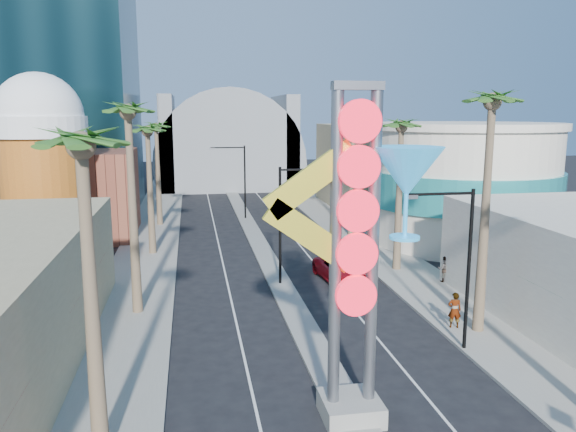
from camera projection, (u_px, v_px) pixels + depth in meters
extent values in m
cube|color=gray|center=(151.00, 240.00, 50.82)|extent=(5.00, 100.00, 0.15)
cube|color=gray|center=(353.00, 233.00, 54.03)|extent=(5.00, 100.00, 0.15)
cube|color=gray|center=(251.00, 230.00, 55.33)|extent=(1.60, 84.00, 0.15)
cube|color=brown|center=(79.00, 194.00, 51.92)|extent=(10.00, 10.00, 8.00)
cube|color=tan|center=(375.00, 168.00, 66.82)|extent=(10.00, 20.00, 10.00)
cylinder|color=#B24C17|center=(45.00, 197.00, 43.82)|extent=(6.40, 6.40, 10.00)
cylinder|color=white|center=(40.00, 127.00, 42.83)|extent=(7.00, 7.00, 1.60)
sphere|color=white|center=(39.00, 116.00, 42.68)|extent=(6.60, 6.60, 6.60)
cylinder|color=beige|center=(462.00, 187.00, 49.72)|extent=(16.00, 16.00, 10.00)
cylinder|color=teal|center=(462.00, 187.00, 49.72)|extent=(16.60, 16.60, 3.00)
cylinder|color=beige|center=(466.00, 126.00, 48.75)|extent=(16.60, 16.60, 0.60)
cylinder|color=slate|center=(228.00, 161.00, 87.55)|extent=(22.00, 16.00, 22.00)
cube|color=slate|center=(168.00, 142.00, 85.48)|extent=(2.00, 16.00, 14.00)
cube|color=slate|center=(284.00, 141.00, 88.52)|extent=(2.00, 16.00, 14.00)
cube|color=gray|center=(351.00, 408.00, 21.37)|extent=(2.20, 2.20, 0.80)
cylinder|color=slate|center=(335.00, 254.00, 20.14)|extent=(0.44, 0.44, 12.00)
cylinder|color=slate|center=(373.00, 252.00, 20.38)|extent=(0.44, 0.44, 12.00)
cube|color=slate|center=(358.00, 86.00, 19.18)|extent=(1.80, 0.50, 0.30)
cylinder|color=red|center=(360.00, 121.00, 19.06)|extent=(1.50, 0.25, 1.50)
cylinder|color=red|center=(359.00, 167.00, 19.34)|extent=(1.50, 0.25, 1.50)
cylinder|color=red|center=(358.00, 211.00, 19.63)|extent=(1.50, 0.25, 1.50)
cylinder|color=red|center=(357.00, 254.00, 19.91)|extent=(1.50, 0.25, 1.50)
cylinder|color=red|center=(356.00, 296.00, 20.19)|extent=(1.50, 0.25, 1.50)
cube|color=yellow|center=(311.00, 179.00, 19.49)|extent=(3.47, 0.25, 2.80)
cube|color=yellow|center=(311.00, 236.00, 19.86)|extent=(3.47, 0.25, 2.80)
cone|color=#28A0E5|center=(407.00, 172.00, 20.05)|extent=(2.60, 2.60, 1.80)
cylinder|color=#28A0E5|center=(405.00, 216.00, 20.34)|extent=(0.16, 0.16, 1.60)
cylinder|color=#28A0E5|center=(405.00, 237.00, 20.49)|extent=(1.10, 1.10, 0.12)
cylinder|color=black|center=(280.00, 227.00, 37.18)|extent=(0.18, 0.18, 8.00)
cube|color=black|center=(307.00, 169.00, 36.79)|extent=(3.60, 0.12, 0.12)
cube|color=slate|center=(331.00, 171.00, 37.08)|extent=(0.60, 0.25, 0.18)
cylinder|color=black|center=(245.00, 183.00, 60.43)|extent=(0.18, 0.18, 8.00)
cube|color=black|center=(228.00, 148.00, 59.43)|extent=(3.60, 0.12, 0.12)
cube|color=slate|center=(212.00, 149.00, 59.18)|extent=(0.60, 0.25, 0.18)
cylinder|color=black|center=(468.00, 272.00, 26.77)|extent=(0.18, 0.18, 8.00)
cube|color=black|center=(441.00, 194.00, 25.80)|extent=(3.24, 0.12, 0.12)
cube|color=slate|center=(411.00, 197.00, 25.58)|extent=(0.60, 0.25, 0.18)
cylinder|color=brown|center=(92.00, 310.00, 18.00)|extent=(0.40, 0.40, 10.50)
sphere|color=#1F4D19|center=(81.00, 146.00, 17.04)|extent=(2.40, 2.40, 2.40)
cylinder|color=brown|center=(133.00, 216.00, 31.47)|extent=(0.40, 0.40, 11.50)
sphere|color=#1F4D19|center=(128.00, 112.00, 30.42)|extent=(2.40, 2.40, 2.40)
cylinder|color=brown|center=(150.00, 194.00, 45.17)|extent=(0.40, 0.40, 10.00)
sphere|color=#1F4D19|center=(147.00, 131.00, 44.25)|extent=(2.40, 2.40, 2.40)
cylinder|color=brown|center=(158.00, 177.00, 56.79)|extent=(0.40, 0.40, 10.00)
sphere|color=#1F4D19|center=(156.00, 127.00, 55.88)|extent=(2.40, 2.40, 2.40)
cylinder|color=brown|center=(485.00, 222.00, 28.65)|extent=(0.40, 0.40, 12.00)
sphere|color=#1F4D19|center=(492.00, 102.00, 27.55)|extent=(2.40, 2.40, 2.40)
cylinder|color=brown|center=(399.00, 200.00, 40.41)|extent=(0.40, 0.40, 10.50)
sphere|color=#1F4D19|center=(402.00, 127.00, 39.45)|extent=(2.40, 2.40, 2.40)
cylinder|color=brown|center=(352.00, 175.00, 51.94)|extent=(0.40, 0.40, 11.50)
sphere|color=#1F4D19|center=(353.00, 112.00, 50.89)|extent=(2.40, 2.40, 2.40)
imported|color=#B70E1A|center=(342.00, 270.00, 38.65)|extent=(3.23, 6.01, 1.60)
imported|color=gray|center=(455.00, 310.00, 29.87)|extent=(0.80, 0.62, 1.96)
imported|color=gray|center=(444.00, 269.00, 37.99)|extent=(1.04, 0.93, 1.77)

